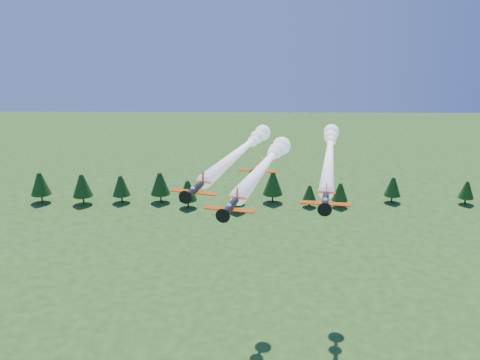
{
  "coord_description": "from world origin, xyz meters",
  "views": [
    {
      "loc": [
        -0.75,
        -80.29,
        70.84
      ],
      "look_at": [
        -1.89,
        0.0,
        45.08
      ],
      "focal_mm": 40.0,
      "sensor_mm": 36.0,
      "label": 1
    }
  ],
  "objects_px": {
    "plane_lead": "(267,162)",
    "plane_right": "(330,152)",
    "plane_left": "(242,149)",
    "plane_slot": "(258,169)"
  },
  "relations": [
    {
      "from": "plane_right",
      "to": "plane_slot",
      "type": "xyz_separation_m",
      "value": [
        -15.19,
        -18.1,
        1.68
      ]
    },
    {
      "from": "plane_lead",
      "to": "plane_right",
      "type": "xyz_separation_m",
      "value": [
        13.59,
        13.97,
        -1.7
      ]
    },
    {
      "from": "plane_lead",
      "to": "plane_left",
      "type": "xyz_separation_m",
      "value": [
        -4.55,
        13.52,
        -1.06
      ]
    },
    {
      "from": "plane_right",
      "to": "plane_left",
      "type": "bearing_deg",
      "value": -169.06
    },
    {
      "from": "plane_lead",
      "to": "plane_right",
      "type": "distance_m",
      "value": 19.57
    },
    {
      "from": "plane_left",
      "to": "plane_slot",
      "type": "distance_m",
      "value": 17.92
    },
    {
      "from": "plane_left",
      "to": "plane_slot",
      "type": "relative_size",
      "value": 6.37
    },
    {
      "from": "plane_lead",
      "to": "plane_slot",
      "type": "relative_size",
      "value": 5.56
    },
    {
      "from": "plane_right",
      "to": "plane_slot",
      "type": "height_order",
      "value": "plane_slot"
    },
    {
      "from": "plane_left",
      "to": "plane_slot",
      "type": "bearing_deg",
      "value": -64.57
    }
  ]
}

